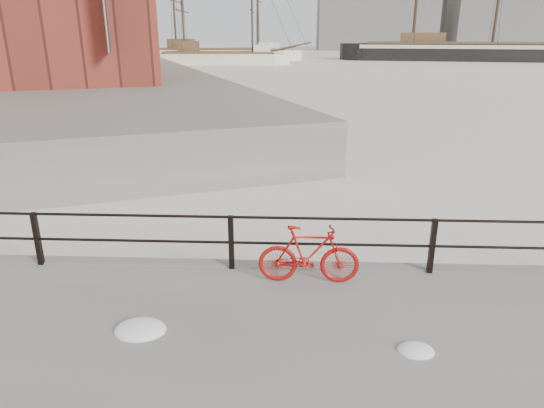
% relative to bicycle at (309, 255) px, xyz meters
% --- Properties ---
extents(ground, '(400.00, 400.00, 0.00)m').
position_rel_bicycle_xyz_m(ground, '(2.15, 0.60, -0.86)').
color(ground, white).
rests_on(ground, ground).
extents(far_quay, '(78.44, 148.07, 1.80)m').
position_rel_bicycle_xyz_m(far_quay, '(-37.85, 72.60, 0.04)').
color(far_quay, gray).
rests_on(far_quay, ground).
extents(guardrail, '(28.00, 0.10, 1.00)m').
position_rel_bicycle_xyz_m(guardrail, '(2.15, 0.45, -0.01)').
color(guardrail, black).
rests_on(guardrail, promenade).
extents(bicycle, '(1.68, 0.26, 1.01)m').
position_rel_bicycle_xyz_m(bicycle, '(0.00, 0.00, 0.00)').
color(bicycle, '#AC0F0B').
rests_on(bicycle, promenade).
extents(barque_black, '(59.17, 28.74, 32.32)m').
position_rel_bicycle_xyz_m(barque_black, '(32.68, 79.53, -0.86)').
color(barque_black, black).
rests_on(barque_black, ground).
extents(schooner_mid, '(31.74, 13.92, 22.42)m').
position_rel_bicycle_xyz_m(schooner_mid, '(-13.84, 80.40, -0.86)').
color(schooner_mid, white).
rests_on(schooner_mid, ground).
extents(schooner_left, '(22.48, 10.96, 17.00)m').
position_rel_bicycle_xyz_m(schooner_left, '(-11.58, 67.19, -0.86)').
color(schooner_left, silver).
rests_on(schooner_left, ground).
extents(workboat_far, '(12.70, 8.00, 7.00)m').
position_rel_bicycle_xyz_m(workboat_far, '(-28.91, 43.10, -0.86)').
color(workboat_far, black).
rests_on(workboat_far, ground).
extents(industrial_west, '(32.00, 18.00, 18.00)m').
position_rel_bicycle_xyz_m(industrial_west, '(22.15, 140.60, 8.14)').
color(industrial_west, gray).
rests_on(industrial_west, ground).
extents(industrial_mid, '(26.00, 20.00, 24.00)m').
position_rel_bicycle_xyz_m(industrial_mid, '(57.15, 145.60, 11.14)').
color(industrial_mid, gray).
rests_on(industrial_mid, ground).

